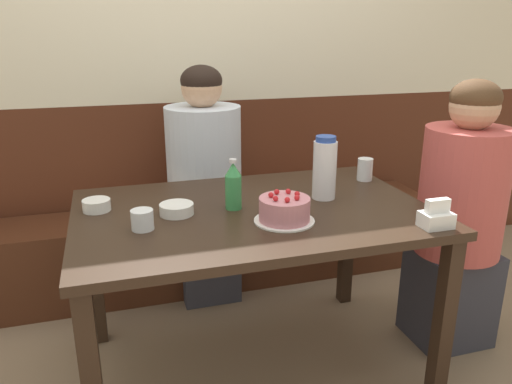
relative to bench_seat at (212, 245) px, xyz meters
name	(u,v)px	position (x,y,z in m)	size (l,w,h in m)	color
ground_plane	(253,367)	(0.00, -0.83, -0.22)	(12.00, 12.00, 0.00)	#846B51
back_wall	(199,59)	(0.00, 0.22, 1.03)	(4.80, 0.04, 2.50)	#4C2314
bench_seat	(212,245)	(0.00, 0.00, 0.00)	(2.58, 0.38, 0.44)	#472314
dining_table	(253,229)	(0.00, -0.83, 0.43)	(1.37, 0.90, 0.74)	black
birthday_cake	(284,210)	(0.07, -0.99, 0.56)	(0.22, 0.22, 0.11)	white
water_pitcher	(325,168)	(0.32, -0.79, 0.64)	(0.10, 0.10, 0.26)	white
soju_bottle	(233,185)	(-0.07, -0.81, 0.61)	(0.06, 0.06, 0.20)	#388E4C
napkin_holder	(436,217)	(0.57, -1.20, 0.55)	(0.11, 0.08, 0.11)	white
bowl_soup_white	(177,209)	(-0.29, -0.81, 0.54)	(0.13, 0.13, 0.04)	white
bowl_rice_small	(97,205)	(-0.58, -0.68, 0.54)	(0.11, 0.11, 0.04)	white
glass_water_tall	(142,220)	(-0.43, -0.92, 0.55)	(0.08, 0.08, 0.07)	silver
glass_tumbler_short	(365,169)	(0.61, -0.61, 0.57)	(0.07, 0.07, 0.10)	silver
person_teal_shirt	(205,185)	(-0.05, -0.12, 0.40)	(0.39, 0.39, 1.24)	#33333D
person_pale_blue_shirt	(459,219)	(0.94, -0.88, 0.38)	(0.37, 0.37, 1.22)	#33333D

